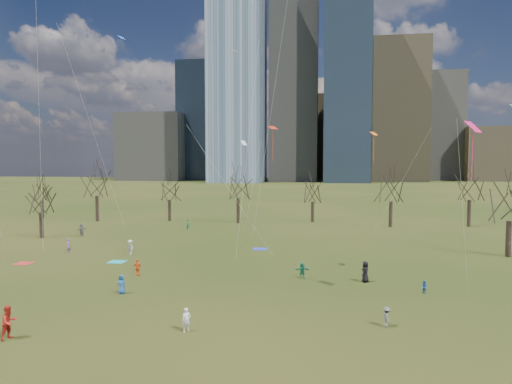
# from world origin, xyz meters

# --- Properties ---
(ground) EXTENTS (500.00, 500.00, 0.00)m
(ground) POSITION_xyz_m (0.00, 0.00, 0.00)
(ground) COLOR black
(ground) RESTS_ON ground
(downtown_skyline) EXTENTS (212.50, 78.00, 118.00)m
(downtown_skyline) POSITION_xyz_m (-2.43, 210.64, 39.01)
(downtown_skyline) COLOR slate
(downtown_skyline) RESTS_ON ground
(bare_tree_row) EXTENTS (113.04, 29.80, 9.50)m
(bare_tree_row) POSITION_xyz_m (-0.09, 37.22, 6.12)
(bare_tree_row) COLOR black
(bare_tree_row) RESTS_ON ground
(blanket_teal) EXTENTS (1.60, 1.50, 0.03)m
(blanket_teal) POSITION_xyz_m (-13.72, 9.71, 0.01)
(blanket_teal) COLOR #1BA4A7
(blanket_teal) RESTS_ON ground
(blanket_navy) EXTENTS (1.60, 1.50, 0.03)m
(blanket_navy) POSITION_xyz_m (-0.48, 18.44, 0.01)
(blanket_navy) COLOR #2739B9
(blanket_navy) RESTS_ON ground
(blanket_crimson) EXTENTS (1.60, 1.50, 0.03)m
(blanket_crimson) POSITION_xyz_m (-22.54, 7.73, 0.01)
(blanket_crimson) COLOR red
(blanket_crimson) RESTS_ON ground
(person_0) EXTENTS (0.75, 0.52, 1.46)m
(person_0) POSITION_xyz_m (-8.47, -0.65, 0.73)
(person_0) COLOR #225795
(person_0) RESTS_ON ground
(person_1) EXTENTS (0.62, 0.57, 1.43)m
(person_1) POSITION_xyz_m (-1.32, -7.46, 0.71)
(person_1) COLOR white
(person_1) RESTS_ON ground
(person_2) EXTENTS (0.96, 1.10, 1.92)m
(person_2) POSITION_xyz_m (-10.93, -9.93, 0.96)
(person_2) COLOR red
(person_2) RESTS_ON ground
(person_3) EXTENTS (0.60, 0.86, 1.22)m
(person_3) POSITION_xyz_m (10.47, -4.93, 0.61)
(person_3) COLOR #5A5A5F
(person_3) RESTS_ON ground
(person_4) EXTENTS (0.90, 0.47, 1.48)m
(person_4) POSITION_xyz_m (-9.41, 4.64, 0.74)
(person_4) COLOR orange
(person_4) RESTS_ON ground
(person_5) EXTENTS (1.33, 0.60, 1.38)m
(person_5) POSITION_xyz_m (4.90, 5.90, 0.69)
(person_5) COLOR #176849
(person_5) RESTS_ON ground
(person_6) EXTENTS (0.89, 1.02, 1.75)m
(person_6) POSITION_xyz_m (10.15, 5.42, 0.88)
(person_6) COLOR black
(person_6) RESTS_ON ground
(person_7) EXTENTS (0.42, 0.61, 1.62)m
(person_7) POSITION_xyz_m (-20.96, 13.11, 0.81)
(person_7) COLOR #904F9E
(person_7) RESTS_ON ground
(person_8) EXTENTS (0.59, 0.62, 1.01)m
(person_8) POSITION_xyz_m (14.26, 2.62, 0.50)
(person_8) COLOR #275EAC
(person_8) RESTS_ON ground
(person_9) EXTENTS (1.17, 1.11, 1.59)m
(person_9) POSITION_xyz_m (-13.96, 13.42, 0.80)
(person_9) COLOR beige
(person_9) RESTS_ON ground
(person_11) EXTENTS (1.13, 1.65, 1.71)m
(person_11) POSITION_xyz_m (-25.47, 24.02, 0.86)
(person_11) COLOR #5E5D61
(person_11) RESTS_ON ground
(person_13) EXTENTS (0.61, 0.68, 1.56)m
(person_13) POSITION_xyz_m (-13.01, 31.74, 0.78)
(person_13) COLOR #1A7749
(person_13) RESTS_ON ground
(kites_airborne) EXTENTS (61.87, 31.66, 34.49)m
(kites_airborne) POSITION_xyz_m (3.53, 11.67, 14.02)
(kites_airborne) COLOR red
(kites_airborne) RESTS_ON ground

